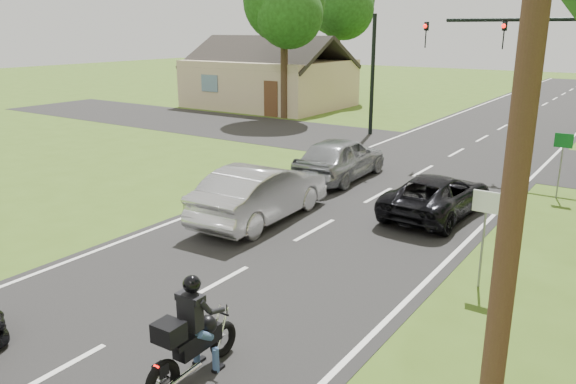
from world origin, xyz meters
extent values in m
plane|color=#3D5919|center=(0.00, 0.00, 0.00)|extent=(140.00, 140.00, 0.00)
cube|color=black|center=(0.00, 10.00, 0.01)|extent=(8.00, 100.00, 0.01)
cube|color=black|center=(0.00, 16.00, 0.01)|extent=(60.00, 7.00, 0.01)
torus|color=black|center=(1.91, -2.06, 0.31)|extent=(0.14, 0.61, 0.61)
torus|color=black|center=(1.94, -3.45, 0.31)|extent=(0.16, 0.67, 0.67)
cube|color=black|center=(1.92, -2.66, 0.59)|extent=(0.28, 0.89, 0.28)
sphere|color=black|center=(1.92, -2.43, 0.75)|extent=(0.32, 0.32, 0.32)
cube|color=black|center=(1.93, -2.99, 0.75)|extent=(0.33, 0.52, 0.09)
cube|color=#FF0C07|center=(1.94, -3.55, 0.61)|extent=(0.09, 0.03, 0.05)
cylinder|color=silver|center=(2.08, -3.17, 0.29)|extent=(0.10, 0.74, 0.08)
cylinder|color=black|center=(1.91, -2.24, 0.92)|extent=(0.58, 0.04, 0.03)
cube|color=black|center=(1.93, -3.26, 1.03)|extent=(0.42, 0.38, 0.30)
cube|color=black|center=(1.92, -2.80, 1.15)|extent=(0.37, 0.21, 0.56)
sphere|color=black|center=(1.92, -2.74, 1.59)|extent=(0.28, 0.28, 0.28)
cylinder|color=navy|center=(1.71, -2.50, 0.22)|extent=(0.11, 0.11, 0.42)
cylinder|color=navy|center=(2.12, -2.49, 0.22)|extent=(0.11, 0.11, 0.42)
imported|color=black|center=(2.27, 7.10, 0.62)|extent=(2.22, 4.48, 1.22)
imported|color=silver|center=(-1.74, 3.90, 0.81)|extent=(1.91, 4.93, 1.60)
imported|color=gray|center=(-2.08, 9.14, 0.80)|extent=(2.02, 4.68, 1.57)
cylinder|color=black|center=(2.50, 14.00, 5.60)|extent=(5.40, 0.14, 0.14)
imported|color=black|center=(2.00, 14.00, 5.05)|extent=(0.16, 0.36, 1.00)
imported|color=black|center=(-1.00, 14.00, 5.05)|extent=(0.16, 0.36, 1.00)
sphere|color=#FF0C07|center=(2.00, 13.82, 5.38)|extent=(0.16, 0.16, 0.16)
sphere|color=#FF0C07|center=(-1.00, 13.82, 5.38)|extent=(0.16, 0.16, 0.16)
cylinder|color=black|center=(-5.20, 18.00, 3.00)|extent=(0.20, 0.20, 6.00)
cylinder|color=brown|center=(6.20, -2.00, 5.00)|extent=(0.28, 0.28, 10.00)
cylinder|color=slate|center=(4.70, 3.00, 1.00)|extent=(0.05, 0.05, 2.00)
cube|color=silver|center=(4.70, 2.97, 1.90)|extent=(0.55, 0.04, 0.45)
cylinder|color=slate|center=(4.90, 11.00, 1.00)|extent=(0.05, 0.05, 2.00)
cube|color=#0C591E|center=(4.90, 10.97, 1.90)|extent=(0.55, 0.04, 0.45)
cylinder|color=#332316|center=(-12.00, 20.00, 3.08)|extent=(0.44, 0.44, 6.16)
sphere|color=#17340E|center=(-12.00, 20.00, 6.82)|extent=(4.80, 4.80, 4.80)
sphere|color=#17340E|center=(-11.20, 19.36, 6.05)|extent=(3.84, 3.84, 3.84)
cylinder|color=#332316|center=(-14.00, 30.00, 3.36)|extent=(0.44, 0.44, 6.72)
sphere|color=#17340E|center=(-13.10, 29.28, 6.60)|extent=(4.32, 4.32, 4.32)
cube|color=tan|center=(-16.00, 24.00, 1.60)|extent=(10.00, 8.00, 3.20)
cube|color=black|center=(-16.00, 22.00, 3.70)|extent=(10.20, 4.00, 2.29)
cube|color=black|center=(-16.00, 26.00, 3.70)|extent=(10.20, 4.00, 2.29)
camera|label=1|loc=(7.46, -8.32, 5.29)|focal=35.00mm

